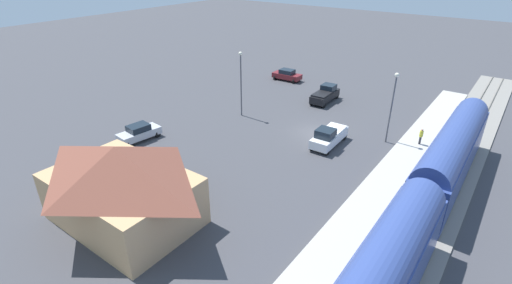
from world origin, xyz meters
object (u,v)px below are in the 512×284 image
at_px(pedestrian_on_platform, 421,135).
at_px(light_pole_lot_center, 241,77).
at_px(station_building, 121,183).
at_px(pickup_white, 329,136).
at_px(passenger_train, 422,204).
at_px(light_pole_near_platform, 393,100).
at_px(sedan_maroon, 287,75).
at_px(pickup_black, 325,94).
at_px(sedan_silver, 139,132).

height_order(pedestrian_on_platform, light_pole_lot_center, light_pole_lot_center).
bearing_deg(station_building, pickup_white, -108.25).
height_order(passenger_train, pickup_white, passenger_train).
xyz_separation_m(station_building, light_pole_near_platform, (-11.20, -24.34, 1.53)).
distance_m(station_building, sedan_maroon, 37.64).
xyz_separation_m(pickup_white, pickup_black, (6.20, -11.43, 0.00)).
bearing_deg(pickup_black, pedestrian_on_platform, 156.08).
bearing_deg(sedan_silver, pickup_black, -115.56).
relative_size(passenger_train, pedestrian_on_platform, 20.85).
relative_size(sedan_maroon, sedan_silver, 0.97).
bearing_deg(pedestrian_on_platform, light_pole_near_platform, 17.31).
relative_size(pedestrian_on_platform, light_pole_near_platform, 0.23).
height_order(pickup_white, pickup_black, same).
bearing_deg(light_pole_lot_center, passenger_train, 156.28).
relative_size(passenger_train, sedan_maroon, 7.81).
bearing_deg(light_pole_near_platform, passenger_train, 116.45).
height_order(pickup_white, light_pole_near_platform, light_pole_near_platform).
height_order(pedestrian_on_platform, pickup_white, pickup_white).
relative_size(pickup_white, pickup_black, 1.00).
height_order(station_building, sedan_maroon, station_building).
distance_m(sedan_silver, light_pole_lot_center, 13.29).
bearing_deg(light_pole_lot_center, pickup_black, -120.18).
relative_size(pickup_black, light_pole_near_platform, 0.73).
distance_m(pedestrian_on_platform, sedan_silver, 29.35).
xyz_separation_m(sedan_maroon, sedan_silver, (1.46, 27.27, 0.00)).
distance_m(pickup_white, light_pole_near_platform, 7.29).
bearing_deg(pedestrian_on_platform, sedan_maroon, -25.88).
bearing_deg(light_pole_lot_center, station_building, 105.03).
bearing_deg(passenger_train, sedan_maroon, -44.01).
xyz_separation_m(pickup_black, light_pole_near_platform, (-10.79, 7.16, 3.73)).
xyz_separation_m(passenger_train, station_building, (18.00, 10.67, 0.36)).
bearing_deg(sedan_maroon, station_building, 103.49).
xyz_separation_m(passenger_train, pickup_white, (11.39, -9.39, -1.83)).
bearing_deg(pedestrian_on_platform, light_pole_lot_center, 12.01).
bearing_deg(light_pole_lot_center, light_pole_near_platform, -169.01).
xyz_separation_m(station_building, pickup_black, (-0.41, -31.50, -2.19)).
bearing_deg(passenger_train, pedestrian_on_platform, -75.96).
bearing_deg(passenger_train, station_building, 30.67).
distance_m(station_building, sedan_silver, 13.99).
bearing_deg(pickup_black, light_pole_near_platform, 146.44).
bearing_deg(station_building, light_pole_lot_center, -74.97).
xyz_separation_m(passenger_train, pedestrian_on_platform, (3.66, -14.64, -1.58)).
bearing_deg(sedan_maroon, sedan_silver, 86.94).
bearing_deg(station_building, sedan_maroon, -76.51).
bearing_deg(pickup_black, passenger_train, 130.19).
bearing_deg(pickup_white, sedan_maroon, -46.95).
distance_m(passenger_train, pedestrian_on_platform, 15.18).
relative_size(light_pole_near_platform, light_pole_lot_center, 0.96).
height_order(station_building, light_pole_near_platform, light_pole_near_platform).
bearing_deg(pickup_white, pickup_black, -61.52).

